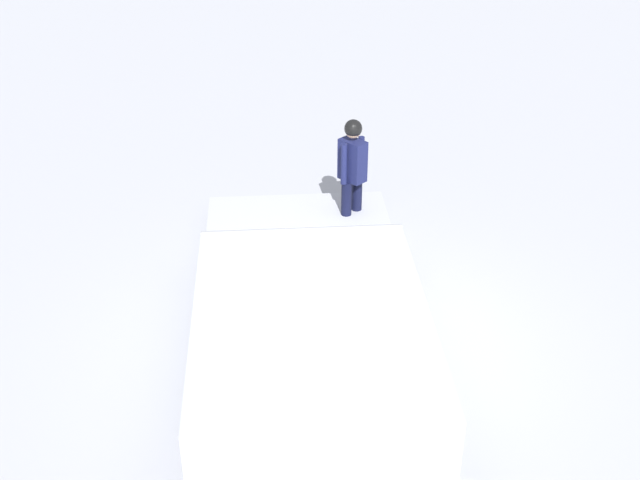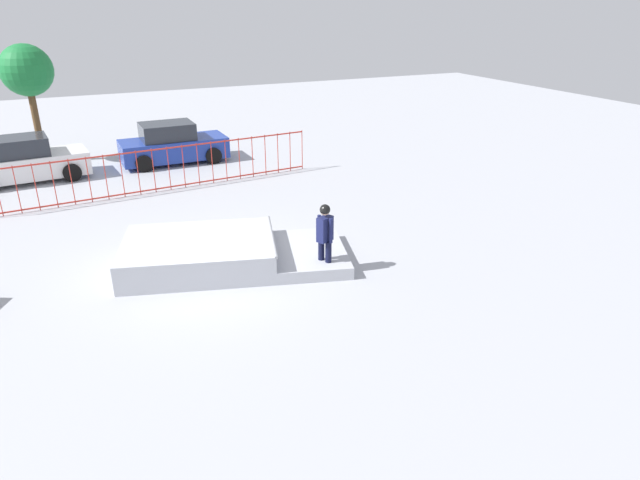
% 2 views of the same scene
% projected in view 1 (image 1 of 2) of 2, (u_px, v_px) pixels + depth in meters
% --- Properties ---
extents(ground_plane, '(60.00, 60.00, 0.00)m').
position_uv_depth(ground_plane, '(332.00, 342.00, 9.29)').
color(ground_plane, '#A8AAB2').
extents(skate_ramp, '(5.90, 3.96, 0.74)m').
position_uv_depth(skate_ramp, '(309.00, 315.00, 9.22)').
color(skate_ramp, '#B0B3BB').
rests_on(skate_ramp, ground).
extents(skater, '(0.44, 0.41, 1.73)m').
position_uv_depth(skater, '(352.00, 168.00, 11.07)').
color(skater, black).
rests_on(skater, ground).
extents(skateboard, '(0.82, 0.41, 0.09)m').
position_uv_depth(skateboard, '(333.00, 247.00, 11.00)').
color(skateboard, '#593314').
rests_on(skateboard, ground).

